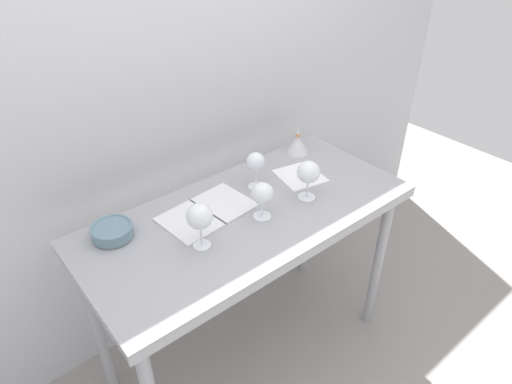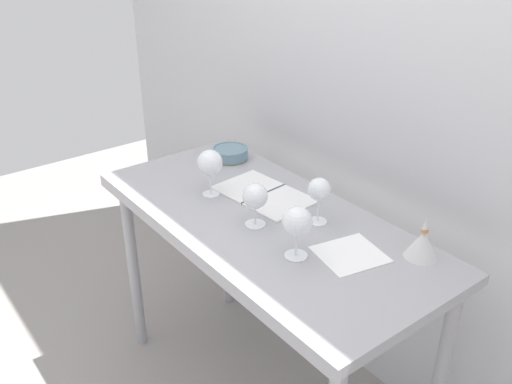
{
  "view_description": "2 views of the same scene",
  "coord_description": "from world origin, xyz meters",
  "px_view_note": "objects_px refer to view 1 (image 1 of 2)",
  "views": [
    {
      "loc": [
        -0.93,
        -1.18,
        2.01
      ],
      "look_at": [
        0.02,
        -0.03,
        1.0
      ],
      "focal_mm": 31.64,
      "sensor_mm": 36.0,
      "label": 1
    },
    {
      "loc": [
        1.38,
        -1.11,
        1.91
      ],
      "look_at": [
        -0.07,
        0.0,
        0.97
      ],
      "focal_mm": 39.55,
      "sensor_mm": 36.0,
      "label": 2
    }
  ],
  "objects_px": {
    "wine_glass_near_left": "(200,217)",
    "open_notebook": "(207,212)",
    "tasting_bowl": "(112,231)",
    "wine_glass_far_right": "(256,163)",
    "decanter_funnel": "(297,144)",
    "wine_glass_near_right": "(308,173)",
    "tasting_sheet_upper": "(300,176)",
    "wine_glass_near_center": "(262,194)"
  },
  "relations": [
    {
      "from": "wine_glass_far_right",
      "to": "tasting_bowl",
      "type": "xyz_separation_m",
      "value": [
        -0.64,
        0.07,
        -0.09
      ]
    },
    {
      "from": "tasting_bowl",
      "to": "wine_glass_far_right",
      "type": "bearing_deg",
      "value": -6.61
    },
    {
      "from": "wine_glass_near_left",
      "to": "decanter_funnel",
      "type": "xyz_separation_m",
      "value": [
        0.77,
        0.3,
        -0.09
      ]
    },
    {
      "from": "wine_glass_near_left",
      "to": "tasting_sheet_upper",
      "type": "bearing_deg",
      "value": 11.0
    },
    {
      "from": "wine_glass_near_center",
      "to": "decanter_funnel",
      "type": "bearing_deg",
      "value": 31.94
    },
    {
      "from": "wine_glass_near_center",
      "to": "tasting_sheet_upper",
      "type": "height_order",
      "value": "wine_glass_near_center"
    },
    {
      "from": "open_notebook",
      "to": "tasting_sheet_upper",
      "type": "relative_size",
      "value": 1.96
    },
    {
      "from": "wine_glass_far_right",
      "to": "tasting_bowl",
      "type": "distance_m",
      "value": 0.65
    },
    {
      "from": "wine_glass_near_right",
      "to": "tasting_bowl",
      "type": "distance_m",
      "value": 0.82
    },
    {
      "from": "wine_glass_near_right",
      "to": "wine_glass_near_left",
      "type": "height_order",
      "value": "wine_glass_near_left"
    },
    {
      "from": "wine_glass_near_center",
      "to": "tasting_sheet_upper",
      "type": "distance_m",
      "value": 0.38
    },
    {
      "from": "wine_glass_near_right",
      "to": "open_notebook",
      "type": "bearing_deg",
      "value": 155.55
    },
    {
      "from": "wine_glass_far_right",
      "to": "open_notebook",
      "type": "bearing_deg",
      "value": -175.02
    },
    {
      "from": "tasting_sheet_upper",
      "to": "decanter_funnel",
      "type": "bearing_deg",
      "value": 62.27
    },
    {
      "from": "wine_glass_near_center",
      "to": "wine_glass_near_left",
      "type": "xyz_separation_m",
      "value": [
        -0.29,
        0.0,
        0.02
      ]
    },
    {
      "from": "wine_glass_near_right",
      "to": "wine_glass_near_left",
      "type": "bearing_deg",
      "value": 177.63
    },
    {
      "from": "wine_glass_near_right",
      "to": "tasting_sheet_upper",
      "type": "height_order",
      "value": "wine_glass_near_right"
    },
    {
      "from": "wine_glass_near_left",
      "to": "tasting_sheet_upper",
      "type": "relative_size",
      "value": 0.91
    },
    {
      "from": "tasting_bowl",
      "to": "decanter_funnel",
      "type": "relative_size",
      "value": 1.14
    },
    {
      "from": "wine_glass_far_right",
      "to": "open_notebook",
      "type": "distance_m",
      "value": 0.3
    },
    {
      "from": "wine_glass_far_right",
      "to": "decanter_funnel",
      "type": "bearing_deg",
      "value": 17.4
    },
    {
      "from": "wine_glass_near_center",
      "to": "wine_glass_far_right",
      "type": "bearing_deg",
      "value": 57.45
    },
    {
      "from": "wine_glass_far_right",
      "to": "decanter_funnel",
      "type": "xyz_separation_m",
      "value": [
        0.36,
        0.11,
        -0.08
      ]
    },
    {
      "from": "wine_glass_near_right",
      "to": "open_notebook",
      "type": "xyz_separation_m",
      "value": [
        -0.4,
        0.18,
        -0.12
      ]
    },
    {
      "from": "wine_glass_near_left",
      "to": "open_notebook",
      "type": "distance_m",
      "value": 0.24
    },
    {
      "from": "tasting_bowl",
      "to": "decanter_funnel",
      "type": "height_order",
      "value": "decanter_funnel"
    },
    {
      "from": "wine_glass_near_right",
      "to": "open_notebook",
      "type": "height_order",
      "value": "wine_glass_near_right"
    },
    {
      "from": "wine_glass_near_right",
      "to": "decanter_funnel",
      "type": "distance_m",
      "value": 0.41
    },
    {
      "from": "wine_glass_far_right",
      "to": "decanter_funnel",
      "type": "distance_m",
      "value": 0.39
    },
    {
      "from": "open_notebook",
      "to": "tasting_sheet_upper",
      "type": "xyz_separation_m",
      "value": [
        0.5,
        -0.04,
        -0.0
      ]
    },
    {
      "from": "open_notebook",
      "to": "decanter_funnel",
      "type": "relative_size",
      "value": 2.85
    },
    {
      "from": "tasting_bowl",
      "to": "decanter_funnel",
      "type": "bearing_deg",
      "value": 2.24
    },
    {
      "from": "wine_glass_near_right",
      "to": "wine_glass_near_center",
      "type": "bearing_deg",
      "value": 175.95
    },
    {
      "from": "wine_glass_near_center",
      "to": "wine_glass_near_right",
      "type": "height_order",
      "value": "wine_glass_near_right"
    },
    {
      "from": "open_notebook",
      "to": "tasting_bowl",
      "type": "bearing_deg",
      "value": 159.37
    },
    {
      "from": "tasting_sheet_upper",
      "to": "decanter_funnel",
      "type": "distance_m",
      "value": 0.23
    },
    {
      "from": "wine_glass_near_right",
      "to": "tasting_sheet_upper",
      "type": "distance_m",
      "value": 0.21
    },
    {
      "from": "tasting_bowl",
      "to": "decanter_funnel",
      "type": "xyz_separation_m",
      "value": [
        1.01,
        0.04,
        0.02
      ]
    },
    {
      "from": "wine_glass_far_right",
      "to": "tasting_sheet_upper",
      "type": "xyz_separation_m",
      "value": [
        0.22,
        -0.06,
        -0.12
      ]
    },
    {
      "from": "wine_glass_near_center",
      "to": "decanter_funnel",
      "type": "height_order",
      "value": "wine_glass_near_center"
    },
    {
      "from": "wine_glass_near_center",
      "to": "decanter_funnel",
      "type": "xyz_separation_m",
      "value": [
        0.48,
        0.3,
        -0.06
      ]
    },
    {
      "from": "wine_glass_near_left",
      "to": "tasting_bowl",
      "type": "bearing_deg",
      "value": 132.41
    }
  ]
}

